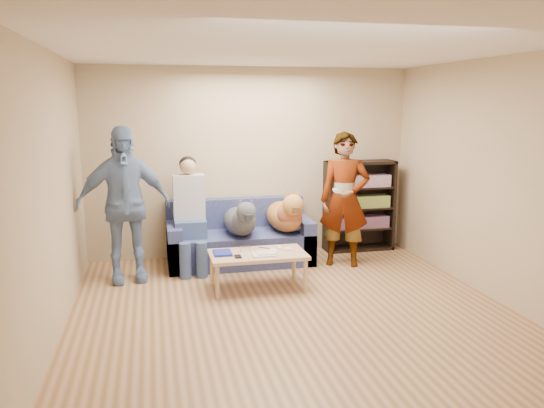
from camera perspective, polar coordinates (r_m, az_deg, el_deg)
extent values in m
plane|color=brown|center=(5.36, 2.92, -12.43)|extent=(5.00, 5.00, 0.00)
plane|color=white|center=(4.95, 3.22, 16.46)|extent=(5.00, 5.00, 0.00)
plane|color=tan|center=(7.40, -2.24, 4.50)|extent=(4.50, 0.00, 4.50)
plane|color=tan|center=(2.73, 17.64, -6.98)|extent=(4.50, 0.00, 4.50)
plane|color=tan|center=(4.89, -23.24, 0.36)|extent=(0.00, 5.00, 5.00)
plane|color=tan|center=(6.00, 24.21, 2.08)|extent=(0.00, 5.00, 5.00)
ellipsoid|color=#AFAFB4|center=(7.10, 2.00, -2.29)|extent=(0.43, 0.37, 0.15)
imported|color=gray|center=(6.96, 7.81, 0.48)|extent=(0.75, 0.63, 1.75)
imported|color=#6F86B2|center=(6.50, -15.67, -0.07)|extent=(1.14, 0.60, 1.86)
cube|color=white|center=(6.68, 6.84, 1.49)|extent=(0.04, 0.12, 0.03)
cube|color=navy|center=(6.09, -5.35, -5.25)|extent=(0.20, 0.26, 0.03)
cube|color=silver|center=(6.02, -0.89, -5.44)|extent=(0.26, 0.20, 0.02)
cube|color=beige|center=(6.04, -0.65, -5.25)|extent=(0.22, 0.17, 0.01)
cube|color=silver|center=(6.19, -2.86, -4.82)|extent=(0.11, 0.06, 0.05)
cube|color=white|center=(6.25, 0.79, -4.74)|extent=(0.04, 0.13, 0.03)
cube|color=white|center=(6.20, 1.69, -4.89)|extent=(0.09, 0.06, 0.03)
cylinder|color=white|center=(6.13, 0.33, -5.13)|extent=(0.07, 0.07, 0.02)
cylinder|color=white|center=(6.20, 0.16, -4.93)|extent=(0.07, 0.07, 0.02)
cylinder|color=orange|center=(5.95, -1.44, -5.67)|extent=(0.13, 0.06, 0.01)
cylinder|color=black|center=(6.30, -0.80, -4.74)|extent=(0.13, 0.08, 0.01)
cube|color=black|center=(5.95, -3.70, -5.66)|extent=(0.07, 0.12, 0.02)
cube|color=#515B93|center=(7.13, -3.49, -4.68)|extent=(1.90, 0.85, 0.42)
cube|color=#515B93|center=(7.36, -3.95, -0.92)|extent=(1.90, 0.18, 0.40)
cube|color=#515B93|center=(7.03, -10.45, -4.40)|extent=(0.18, 0.85, 0.58)
cube|color=#515B93|center=(7.29, 3.20, -3.68)|extent=(0.18, 0.85, 0.58)
cube|color=#3A4F80|center=(6.90, -8.78, -2.57)|extent=(0.40, 0.38, 0.22)
cylinder|color=#3C5085|center=(6.57, -9.31, -6.15)|extent=(0.14, 0.14, 0.47)
cylinder|color=#3D5387|center=(6.59, -7.56, -6.07)|extent=(0.14, 0.14, 0.47)
cube|color=silver|center=(6.92, -8.94, 0.76)|extent=(0.40, 0.24, 0.58)
sphere|color=tan|center=(6.86, -9.03, 4.05)|extent=(0.21, 0.21, 0.21)
ellipsoid|color=black|center=(6.89, -9.06, 4.33)|extent=(0.22, 0.22, 0.19)
ellipsoid|color=#46494F|center=(6.95, -3.50, -1.83)|extent=(0.40, 0.84, 0.35)
sphere|color=#46494F|center=(6.61, -3.05, -1.75)|extent=(0.30, 0.30, 0.30)
sphere|color=#494D53|center=(6.42, -2.80, -0.87)|extent=(0.24, 0.24, 0.24)
cube|color=black|center=(6.30, -2.59, -1.40)|extent=(0.08, 0.12, 0.07)
cone|color=#4F5259|center=(6.41, -3.45, 0.27)|extent=(0.08, 0.08, 0.12)
cone|color=#484B51|center=(6.43, -2.24, 0.32)|extent=(0.08, 0.08, 0.12)
cylinder|color=#46474F|center=(7.36, -4.04, -1.39)|extent=(0.05, 0.27, 0.16)
ellipsoid|color=#BD6739|center=(7.14, 1.30, -1.33)|extent=(0.44, 0.92, 0.38)
sphere|color=#B36236|center=(6.84, 1.91, -1.11)|extent=(0.33, 0.33, 0.33)
sphere|color=gold|center=(6.65, 2.27, -0.10)|extent=(0.27, 0.27, 0.27)
cube|color=#55351D|center=(6.55, 2.53, -0.61)|extent=(0.08, 0.13, 0.08)
cone|color=#B75A38|center=(6.64, 1.70, 1.11)|extent=(0.08, 0.08, 0.13)
cone|color=#AA6334|center=(6.67, 2.76, 1.15)|extent=(0.08, 0.08, 0.13)
cylinder|color=#AD6434|center=(7.52, 0.57, -1.00)|extent=(0.05, 0.30, 0.18)
cube|color=#D8B085|center=(6.11, -1.55, -5.46)|extent=(1.10, 0.60, 0.04)
cylinder|color=tan|center=(5.87, -5.90, -8.37)|extent=(0.05, 0.05, 0.38)
cylinder|color=#CEBA7F|center=(6.06, 3.62, -7.71)|extent=(0.05, 0.05, 0.38)
cylinder|color=#D8B685|center=(6.34, -6.46, -6.91)|extent=(0.05, 0.05, 0.38)
cylinder|color=#D9B386|center=(6.52, 2.37, -6.36)|extent=(0.05, 0.05, 0.38)
cube|color=black|center=(7.60, 6.00, -0.34)|extent=(0.04, 0.34, 1.30)
cube|color=black|center=(7.96, 12.56, -0.04)|extent=(0.04, 0.34, 1.30)
cube|color=black|center=(7.67, 9.50, 4.44)|extent=(1.00, 0.34, 0.04)
cube|color=black|center=(7.91, 9.22, -4.67)|extent=(1.00, 0.34, 0.04)
cube|color=black|center=(7.91, 8.92, 0.03)|extent=(1.00, 0.02, 1.30)
cube|color=black|center=(7.83, 9.28, -2.56)|extent=(0.94, 0.32, 0.03)
cube|color=black|center=(7.77, 9.35, -0.41)|extent=(0.94, 0.32, 0.02)
cube|color=black|center=(7.72, 9.42, 1.78)|extent=(0.94, 0.32, 0.02)
cube|color=#B23333|center=(7.79, 9.36, -1.89)|extent=(0.84, 0.24, 0.17)
cube|color=gold|center=(7.73, 9.43, 0.27)|extent=(0.84, 0.24, 0.17)
cube|color=#994C99|center=(7.69, 9.50, 2.47)|extent=(0.84, 0.24, 0.17)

